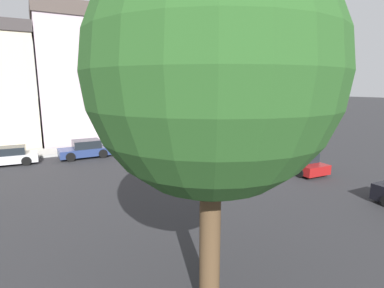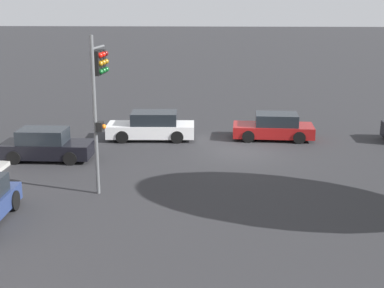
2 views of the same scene
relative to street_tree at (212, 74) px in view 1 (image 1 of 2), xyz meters
name	(u,v)px [view 1 (image 1 of 2)]	position (x,y,z in m)	size (l,w,h in m)	color
ground_plane	(251,169)	(10.09, -9.57, -5.94)	(300.00, 300.00, 0.00)	#28282B
street_tree	(212,74)	(0.00, 0.00, 0.00)	(5.62, 5.62, 8.77)	#4C3823
traffic_signal	(140,105)	(15.78, -3.55, -1.63)	(0.55, 1.72, 5.97)	#515456
crossing_car_0	(170,141)	(19.29, -7.42, -5.26)	(4.16, 1.85, 1.47)	black
crossing_car_1	(296,162)	(8.35, -11.98, -5.29)	(4.32, 2.10, 1.39)	maroon
crossing_car_3	(234,145)	(14.88, -11.58, -5.25)	(4.70, 2.10, 1.49)	silver
parked_car_0	(85,149)	(19.30, 0.06, -5.27)	(2.11, 4.02, 1.43)	navy
parked_car_1	(8,156)	(19.50, 5.49, -5.31)	(1.94, 4.13, 1.33)	#B7B7BC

